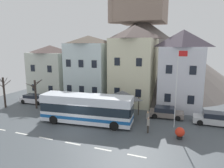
# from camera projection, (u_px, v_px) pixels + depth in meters

# --- Properties ---
(ground_plane) EXTENTS (40.00, 60.00, 0.07)m
(ground_plane) POSITION_uv_depth(u_px,v_px,m) (75.00, 129.00, 21.90)
(ground_plane) COLOR #484F54
(townhouse_00) EXTENTS (6.70, 5.16, 8.85)m
(townhouse_00) POSITION_uv_depth(u_px,v_px,m) (51.00, 71.00, 35.73)
(townhouse_00) COLOR silver
(townhouse_00) RESTS_ON ground_plane
(townhouse_01) EXTENTS (6.56, 5.14, 10.35)m
(townhouse_01) POSITION_uv_depth(u_px,v_px,m) (89.00, 68.00, 32.98)
(townhouse_01) COLOR silver
(townhouse_01) RESTS_ON ground_plane
(townhouse_02) EXTENTS (6.19, 6.71, 11.76)m
(townhouse_02) POSITION_uv_depth(u_px,v_px,m) (134.00, 65.00, 31.03)
(townhouse_02) COLOR beige
(townhouse_02) RESTS_ON ground_plane
(townhouse_03) EXTENTS (5.71, 5.29, 10.90)m
(townhouse_03) POSITION_uv_depth(u_px,v_px,m) (181.00, 70.00, 28.05)
(townhouse_03) COLOR silver
(townhouse_03) RESTS_ON ground_plane
(hilltop_castle) EXTENTS (42.20, 42.20, 22.42)m
(hilltop_castle) POSITION_uv_depth(u_px,v_px,m) (141.00, 50.00, 47.71)
(hilltop_castle) COLOR #645C58
(hilltop_castle) RESTS_ON ground_plane
(transit_bus) EXTENTS (10.69, 3.62, 3.31)m
(transit_bus) POSITION_uv_depth(u_px,v_px,m) (87.00, 109.00, 23.25)
(transit_bus) COLOR white
(transit_bus) RESTS_ON ground_plane
(bus_shelter) EXTENTS (3.60, 3.60, 3.42)m
(bus_shelter) POSITION_uv_depth(u_px,v_px,m) (122.00, 95.00, 24.88)
(bus_shelter) COLOR #473D33
(bus_shelter) RESTS_ON ground_plane
(parked_car_00) EXTENTS (4.26, 2.02, 1.33)m
(parked_car_00) POSITION_uv_depth(u_px,v_px,m) (34.00, 99.00, 31.65)
(parked_car_00) COLOR white
(parked_car_00) RESTS_ON ground_plane
(parked_car_01) EXTENTS (4.40, 1.96, 1.41)m
(parked_car_01) POSITION_uv_depth(u_px,v_px,m) (214.00, 119.00, 23.02)
(parked_car_01) COLOR silver
(parked_car_01) RESTS_ON ground_plane
(parked_car_02) EXTENTS (4.20, 2.22, 1.32)m
(parked_car_02) POSITION_uv_depth(u_px,v_px,m) (166.00, 112.00, 25.35)
(parked_car_02) COLOR slate
(parked_car_02) RESTS_ON ground_plane
(parked_car_03) EXTENTS (4.73, 2.33, 1.36)m
(parked_car_03) POSITION_uv_depth(u_px,v_px,m) (68.00, 103.00, 29.56)
(parked_car_03) COLOR #29553A
(parked_car_03) RESTS_ON ground_plane
(pedestrian_00) EXTENTS (0.34, 0.34, 1.56)m
(pedestrian_00) POSITION_uv_depth(u_px,v_px,m) (125.00, 114.00, 24.00)
(pedestrian_00) COLOR #2D2D38
(pedestrian_00) RESTS_ON ground_plane
(pedestrian_01) EXTENTS (0.34, 0.34, 1.59)m
(pedestrian_01) POSITION_uv_depth(u_px,v_px,m) (148.00, 117.00, 22.88)
(pedestrian_01) COLOR #2D2D38
(pedestrian_01) RESTS_ON ground_plane
(pedestrian_02) EXTENTS (0.29, 0.38, 1.64)m
(pedestrian_02) POSITION_uv_depth(u_px,v_px,m) (148.00, 125.00, 20.84)
(pedestrian_02) COLOR #38332D
(pedestrian_02) RESTS_ON ground_plane
(public_bench) EXTENTS (1.72, 0.48, 0.87)m
(public_bench) POSITION_uv_depth(u_px,v_px,m) (117.00, 107.00, 28.01)
(public_bench) COLOR #473828
(public_bench) RESTS_ON ground_plane
(flagpole) EXTENTS (0.95, 0.10, 8.36)m
(flagpole) POSITION_uv_depth(u_px,v_px,m) (177.00, 85.00, 21.46)
(flagpole) COLOR silver
(flagpole) RESTS_ON ground_plane
(harbour_buoy) EXTENTS (0.91, 0.91, 1.16)m
(harbour_buoy) POSITION_uv_depth(u_px,v_px,m) (180.00, 132.00, 19.46)
(harbour_buoy) COLOR black
(harbour_buoy) RESTS_ON ground_plane
(bare_tree_00) EXTENTS (1.35, 1.92, 4.48)m
(bare_tree_00) POSITION_uv_depth(u_px,v_px,m) (4.00, 92.00, 29.05)
(bare_tree_00) COLOR #382D28
(bare_tree_00) RESTS_ON ground_plane
(bare_tree_01) EXTENTS (1.87, 1.94, 4.16)m
(bare_tree_01) POSITION_uv_depth(u_px,v_px,m) (36.00, 93.00, 28.68)
(bare_tree_01) COLOR #382D28
(bare_tree_01) RESTS_ON ground_plane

